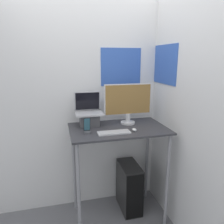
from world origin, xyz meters
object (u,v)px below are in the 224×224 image
monitor (128,103)px  computer_tower (129,187)px  cell_phone (87,129)px  keyboard (114,132)px  laptop (89,116)px  mouse (134,130)px

monitor → computer_tower: monitor is taller
cell_phone → keyboard: bearing=-12.5°
cell_phone → computer_tower: (0.53, 0.21, -0.86)m
laptop → computer_tower: (0.47, -0.06, -0.92)m
monitor → mouse: (-0.02, -0.28, -0.22)m
cell_phone → computer_tower: size_ratio=0.28×
laptop → keyboard: laptop is taller
monitor → laptop: bearing=175.7°
computer_tower → mouse: bearing=-100.4°
cell_phone → monitor: bearing=24.7°
mouse → cell_phone: (-0.48, 0.05, 0.04)m
laptop → mouse: size_ratio=5.51×
laptop → monitor: (0.44, -0.03, 0.13)m
keyboard → computer_tower: keyboard is taller
monitor → keyboard: 0.44m
laptop → mouse: bearing=-36.5°
laptop → computer_tower: size_ratio=0.62×
monitor → cell_phone: 0.58m
keyboard → monitor: bearing=50.3°
mouse → cell_phone: 0.48m
laptop → monitor: monitor is taller
keyboard → cell_phone: (-0.26, 0.06, 0.04)m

